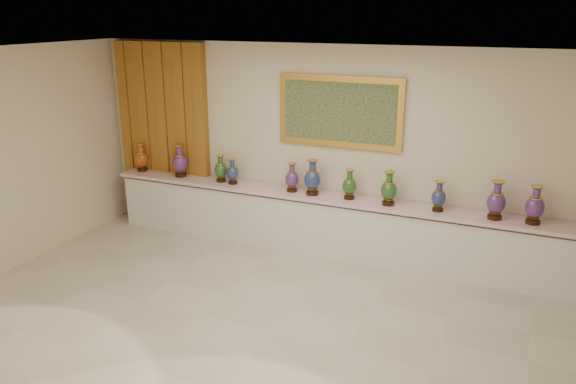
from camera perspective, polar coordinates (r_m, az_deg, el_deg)
name	(u,v)px	position (r m, az deg, el deg)	size (l,w,h in m)	color
ground	(271,332)	(6.48, -1.76, -14.01)	(8.00, 8.00, 0.00)	beige
room	(189,132)	(9.08, -10.01, 6.03)	(8.00, 8.00, 8.00)	beige
counter	(337,227)	(8.18, 4.97, -3.58)	(7.28, 0.48, 0.90)	white
vase_0	(141,159)	(9.54, -14.66, 3.27)	(0.28, 0.28, 0.46)	black
vase_1	(180,162)	(9.08, -10.90, 2.98)	(0.27, 0.27, 0.52)	black
vase_2	(221,170)	(8.72, -6.84, 2.28)	(0.24, 0.24, 0.43)	black
vase_3	(233,173)	(8.58, -5.66, 1.98)	(0.22, 0.22, 0.40)	black
vase_4	(292,179)	(8.18, 0.41, 1.37)	(0.23, 0.23, 0.43)	black
vase_5	(312,179)	(8.03, 2.50, 1.32)	(0.29, 0.29, 0.52)	black
vase_6	(350,186)	(7.90, 6.27, 0.64)	(0.25, 0.25, 0.43)	black
vase_7	(389,190)	(7.72, 10.21, 0.22)	(0.27, 0.27, 0.48)	black
vase_8	(439,198)	(7.64, 15.05, -0.55)	(0.25, 0.25, 0.41)	black
vase_9	(496,202)	(7.56, 20.39, -0.95)	(0.26, 0.26, 0.51)	black
vase_10	(535,207)	(7.57, 23.78, -1.37)	(0.30, 0.30, 0.49)	black
label_card	(266,190)	(8.27, -2.23, 0.16)	(0.10, 0.06, 0.00)	white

